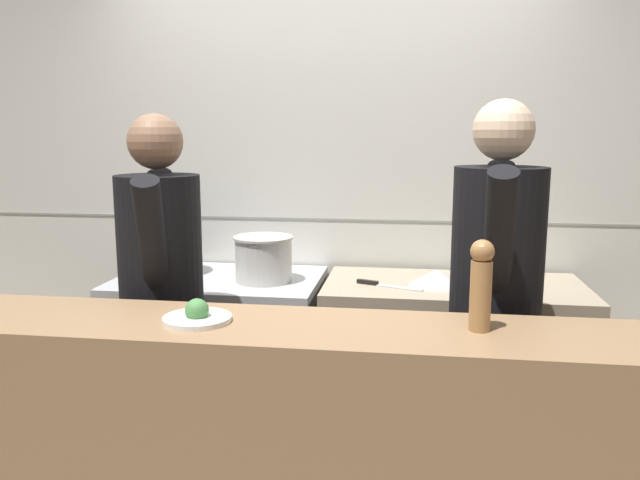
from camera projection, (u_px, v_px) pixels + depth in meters
wall_back_tiled at (332, 192)px, 3.51m from camera, size 8.00×0.06×2.60m
oven_range at (221, 357)px, 3.34m from camera, size 1.06×0.71×0.88m
prep_counter at (451, 369)px, 3.17m from camera, size 1.28×0.65×0.89m
pass_counter at (311, 468)px, 2.14m from camera, size 3.09×0.45×1.01m
stock_pot at (165, 250)px, 3.35m from camera, size 0.36×0.36×0.24m
sauce_pot at (264, 258)px, 3.16m from camera, size 0.30×0.30×0.23m
mixing_bowl_steel at (437, 277)px, 3.06m from camera, size 0.27×0.27×0.08m
chefs_knife at (383, 285)px, 3.05m from camera, size 0.33×0.15×0.02m
plated_dish_main at (197, 316)px, 2.09m from camera, size 0.23×0.23×0.08m
pepper_mill at (481, 283)px, 1.98m from camera, size 0.08×0.08×0.30m
chef_head_cook at (162, 296)px, 2.64m from camera, size 0.43×0.74×1.71m
chef_sous at (495, 300)px, 2.47m from camera, size 0.40×0.77×1.76m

